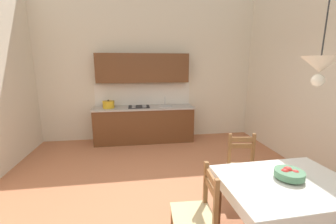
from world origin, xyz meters
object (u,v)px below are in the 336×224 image
object	(u,v)px
dining_chair_tv_side	(196,214)
pendant_lamp	(320,65)
fruit_bowl	(289,174)
kitchen_cabinetry	(144,108)
dining_table	(286,192)
dining_chair_kitchen_side	(243,168)

from	to	relation	value
dining_chair_tv_side	pendant_lamp	world-z (taller)	pendant_lamp
fruit_bowl	kitchen_cabinetry	bearing A→B (deg)	111.51
dining_table	fruit_bowl	distance (m)	0.20
dining_chair_kitchen_side	fruit_bowl	bearing A→B (deg)	-87.13
dining_chair_kitchen_side	pendant_lamp	world-z (taller)	pendant_lamp
dining_chair_tv_side	dining_table	bearing A→B (deg)	-2.14
kitchen_cabinetry	dining_chair_kitchen_side	xyz separation A→B (m)	(1.35, -2.67, -0.41)
dining_table	fruit_bowl	bearing A→B (deg)	44.52
fruit_bowl	pendant_lamp	xyz separation A→B (m)	(0.01, -0.18, 1.13)
dining_table	pendant_lamp	xyz separation A→B (m)	(0.06, -0.14, 1.31)
fruit_bowl	pendant_lamp	size ratio (longest dim) A/B	0.37
kitchen_cabinetry	dining_table	bearing A→B (deg)	-69.38
dining_chair_kitchen_side	dining_chair_tv_side	distance (m)	1.31
kitchen_cabinetry	fruit_bowl	xyz separation A→B (m)	(1.40, -3.55, -0.04)
dining_chair_kitchen_side	fruit_bowl	distance (m)	0.95
fruit_bowl	dining_chair_tv_side	bearing A→B (deg)	-179.47
dining_chair_kitchen_side	pendant_lamp	xyz separation A→B (m)	(0.06, -1.06, 1.50)
dining_table	dining_chair_kitchen_side	xyz separation A→B (m)	(0.00, 0.92, -0.19)
dining_chair_kitchen_side	dining_chair_tv_side	bearing A→B (deg)	-137.38
dining_table	dining_chair_tv_side	distance (m)	0.98
dining_table	pendant_lamp	size ratio (longest dim) A/B	1.72
pendant_lamp	kitchen_cabinetry	bearing A→B (deg)	110.72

